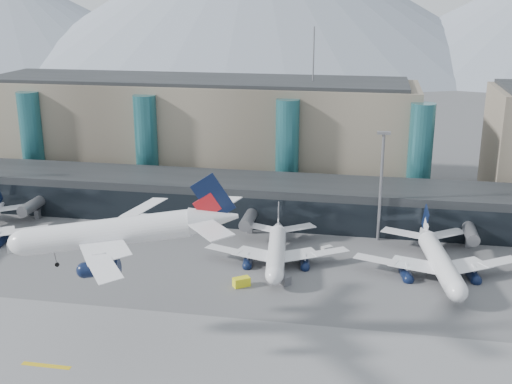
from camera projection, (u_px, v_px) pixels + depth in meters
ground at (198, 330)px, 109.14m from camera, size 900.00×900.00×0.00m
runway_strip at (171, 379)px, 95.05m from camera, size 400.00×40.00×0.04m
runway_markings at (171, 379)px, 95.04m from camera, size 128.00×1.00×0.02m
concourse at (258, 200)px, 161.90m from camera, size 170.00×27.00×10.00m
terminal_main at (196, 130)px, 193.44m from camera, size 130.00×30.00×31.00m
teal_towers at (215, 148)px, 177.11m from camera, size 116.40×19.40×46.00m
mountain_ridge at (362, 7)px, 449.77m from camera, size 910.00×400.00×110.00m
lightmast_mid at (381, 180)px, 144.77m from camera, size 3.00×1.20×25.60m
hero_jet at (131, 224)px, 99.87m from camera, size 38.42×38.27×12.45m
jet_parked_mid at (277, 242)px, 136.82m from camera, size 32.20×32.08×10.44m
jet_parked_right at (437, 251)px, 131.08m from camera, size 35.50×35.56×11.54m
veh_a at (16, 247)px, 142.03m from camera, size 4.21×3.44×2.07m
veh_c at (283, 279)px, 126.31m from camera, size 3.62×3.46×1.83m
veh_d at (327, 249)px, 141.64m from camera, size 2.68×2.56×1.38m
veh_g at (296, 257)px, 137.62m from camera, size 1.89×2.49×1.29m
veh_h at (241, 282)px, 125.12m from camera, size 3.64×3.28×1.80m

